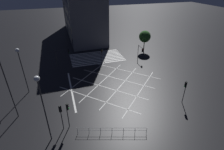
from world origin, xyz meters
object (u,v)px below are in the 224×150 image
at_px(traffic_light_nw_main, 185,88).
at_px(traffic_light_sw_cross, 141,50).
at_px(street_tree_near, 145,37).
at_px(street_lamp_west, 4,75).
at_px(street_lamp_far, 20,59).
at_px(street_lamp_east, 41,94).
at_px(traffic_light_se_main, 63,54).
at_px(traffic_light_median_south, 102,53).
at_px(traffic_light_ne_main, 68,111).
at_px(traffic_light_ne_cross, 61,112).

relative_size(traffic_light_nw_main, traffic_light_sw_cross, 1.14).
bearing_deg(traffic_light_sw_cross, street_tree_near, 145.82).
relative_size(street_lamp_west, street_lamp_far, 1.24).
distance_m(street_lamp_east, street_lamp_west, 7.37).
xyz_separation_m(traffic_light_se_main, traffic_light_median_south, (-8.60, 0.12, -0.68)).
bearing_deg(street_lamp_east, traffic_light_ne_main, -149.45).
xyz_separation_m(traffic_light_ne_cross, street_lamp_east, (1.59, 1.42, 4.21)).
bearing_deg(traffic_light_median_south, street_lamp_far, -64.48).
distance_m(traffic_light_ne_main, street_tree_near, 31.54).
height_order(street_lamp_west, street_tree_near, street_lamp_west).
relative_size(traffic_light_median_south, street_lamp_east, 0.41).
distance_m(traffic_light_ne_cross, traffic_light_ne_main, 0.88).
bearing_deg(traffic_light_se_main, traffic_light_median_south, -0.78).
bearing_deg(traffic_light_ne_main, traffic_light_ne_cross, -177.82).
xyz_separation_m(traffic_light_sw_cross, street_lamp_far, (24.81, 6.51, 3.83)).
xyz_separation_m(traffic_light_sw_cross, street_tree_near, (-3.59, -5.29, 1.48)).
bearing_deg(street_lamp_far, traffic_light_nw_main, 156.02).
distance_m(traffic_light_ne_main, street_lamp_far, 12.74).
distance_m(traffic_light_se_main, street_lamp_far, 10.54).
relative_size(traffic_light_sw_cross, street_lamp_far, 0.42).
xyz_separation_m(traffic_light_sw_cross, street_lamp_east, (21.10, 18.51, 4.38)).
bearing_deg(street_lamp_east, traffic_light_se_main, -99.00).
distance_m(traffic_light_se_main, street_tree_near, 22.05).
height_order(traffic_light_ne_main, traffic_light_median_south, traffic_light_ne_main).
bearing_deg(street_tree_near, traffic_light_median_south, 18.90).
height_order(traffic_light_ne_main, street_lamp_east, street_lamp_east).
height_order(traffic_light_nw_main, street_lamp_east, street_lamp_east).
relative_size(traffic_light_ne_main, street_tree_near, 0.70).
height_order(street_lamp_east, street_lamp_far, street_lamp_east).
bearing_deg(street_lamp_east, street_tree_near, -136.05).
height_order(traffic_light_nw_main, street_lamp_west, street_lamp_west).
bearing_deg(street_lamp_east, street_lamp_west, -51.37).
height_order(traffic_light_ne_main, traffic_light_sw_cross, traffic_light_ne_main).
bearing_deg(street_tree_near, traffic_light_sw_cross, 55.82).
bearing_deg(street_lamp_west, traffic_light_median_south, -140.15).
height_order(traffic_light_ne_cross, traffic_light_se_main, traffic_light_se_main).
bearing_deg(street_lamp_far, street_lamp_east, 107.16).
bearing_deg(traffic_light_sw_cross, traffic_light_nw_main, -2.47).
bearing_deg(traffic_light_median_south, street_lamp_east, -31.12).
xyz_separation_m(street_lamp_east, street_tree_near, (-24.69, -23.80, -2.90)).
distance_m(street_lamp_west, street_lamp_far, 6.34).
relative_size(traffic_light_sw_cross, street_lamp_west, 0.34).
height_order(traffic_light_ne_main, traffic_light_se_main, traffic_light_se_main).
height_order(traffic_light_sw_cross, street_lamp_west, street_lamp_west).
bearing_deg(traffic_light_nw_main, traffic_light_ne_cross, -0.39).
distance_m(traffic_light_sw_cross, street_tree_near, 6.56).
relative_size(traffic_light_ne_cross, street_lamp_east, 0.42).
bearing_deg(street_tree_near, traffic_light_ne_main, 45.16).
relative_size(street_lamp_east, street_lamp_far, 1.11).
xyz_separation_m(traffic_light_ne_main, street_lamp_far, (6.17, -10.54, 3.61)).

